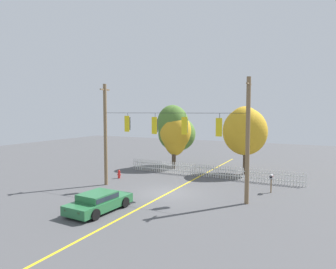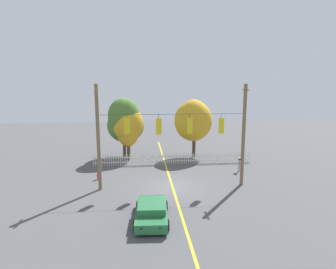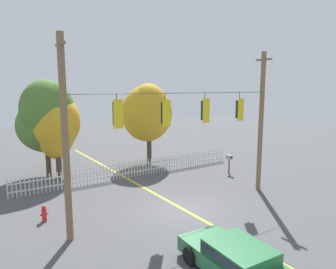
% 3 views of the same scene
% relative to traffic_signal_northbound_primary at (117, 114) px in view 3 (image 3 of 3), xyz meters
% --- Properties ---
extents(ground, '(80.00, 80.00, 0.00)m').
position_rel_traffic_signal_northbound_primary_xyz_m(ground, '(3.50, 0.01, -5.03)').
color(ground, '#4C4C4F').
extents(lane_centerline_stripe, '(0.16, 36.00, 0.01)m').
position_rel_traffic_signal_northbound_primary_xyz_m(lane_centerline_stripe, '(3.50, 0.01, -5.02)').
color(lane_centerline_stripe, gold).
rests_on(lane_centerline_stripe, ground).
extents(signal_support_span, '(11.64, 1.10, 8.16)m').
position_rel_traffic_signal_northbound_primary_xyz_m(signal_support_span, '(3.50, 0.01, -0.88)').
color(signal_support_span, brown).
rests_on(signal_support_span, ground).
extents(traffic_signal_northbound_primary, '(0.43, 0.38, 1.45)m').
position_rel_traffic_signal_northbound_primary_xyz_m(traffic_signal_northbound_primary, '(0.00, 0.00, 0.00)').
color(traffic_signal_northbound_primary, black).
extents(traffic_signal_westbound_side, '(0.43, 0.38, 1.54)m').
position_rel_traffic_signal_northbound_primary_xyz_m(traffic_signal_westbound_side, '(2.41, -0.00, -0.08)').
color(traffic_signal_westbound_side, black).
extents(traffic_signal_eastbound_side, '(0.43, 0.38, 1.50)m').
position_rel_traffic_signal_northbound_primary_xyz_m(traffic_signal_eastbound_side, '(4.82, -0.00, -0.05)').
color(traffic_signal_eastbound_side, black).
extents(traffic_signal_northbound_secondary, '(0.43, 0.38, 1.54)m').
position_rel_traffic_signal_northbound_primary_xyz_m(traffic_signal_northbound_secondary, '(7.31, -0.00, -0.10)').
color(traffic_signal_northbound_secondary, black).
extents(white_picket_fence, '(16.21, 0.06, 1.13)m').
position_rel_traffic_signal_northbound_primary_xyz_m(white_picket_fence, '(4.34, 6.50, -4.46)').
color(white_picket_fence, silver).
rests_on(white_picket_fence, ground).
extents(autumn_maple_near_fence, '(4.09, 4.23, 6.66)m').
position_rel_traffic_signal_northbound_primary_xyz_m(autumn_maple_near_fence, '(-0.64, 9.80, -0.94)').
color(autumn_maple_near_fence, brown).
rests_on(autumn_maple_near_fence, ground).
extents(autumn_maple_mid, '(3.35, 3.15, 5.86)m').
position_rel_traffic_signal_northbound_primary_xyz_m(autumn_maple_mid, '(-0.36, 9.30, -1.28)').
color(autumn_maple_mid, '#473828').
rests_on(autumn_maple_mid, ground).
extents(autumn_oak_far_east, '(4.21, 3.49, 6.46)m').
position_rel_traffic_signal_northbound_primary_xyz_m(autumn_oak_far_east, '(6.82, 9.35, -0.78)').
color(autumn_oak_far_east, '#473828').
rests_on(autumn_oak_far_east, ground).
extents(parked_car, '(2.20, 4.34, 1.15)m').
position_rel_traffic_signal_northbound_primary_xyz_m(parked_car, '(1.61, -5.50, -4.42)').
color(parked_car, '#286B3D').
rests_on(parked_car, ground).
extents(fire_hydrant, '(0.38, 0.22, 0.75)m').
position_rel_traffic_signal_northbound_primary_xyz_m(fire_hydrant, '(-2.67, 2.45, -4.66)').
color(fire_hydrant, red).
rests_on(fire_hydrant, ground).
extents(roadside_mailbox, '(0.25, 0.44, 1.35)m').
position_rel_traffic_signal_northbound_primary_xyz_m(roadside_mailbox, '(10.20, 3.51, -3.92)').
color(roadside_mailbox, brown).
rests_on(roadside_mailbox, ground).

